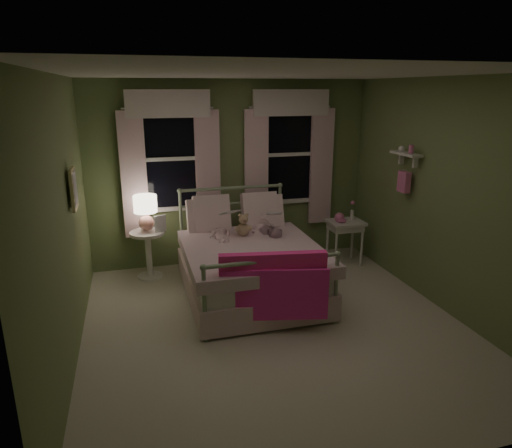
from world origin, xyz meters
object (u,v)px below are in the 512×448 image
object	(u,v)px
teddy_bear	(243,227)
nightstand_left	(148,248)
bed	(249,264)
child_left	(219,211)
nightstand_right	(345,228)
table_lamp	(146,209)
child_right	(261,209)

from	to	relation	value
teddy_bear	nightstand_left	world-z (taller)	teddy_bear
bed	child_left	xyz separation A→B (m)	(-0.28, 0.42, 0.58)
child_left	nightstand_right	size ratio (longest dim) A/B	1.25
bed	nightstand_left	size ratio (longest dim) A/B	3.13
teddy_bear	table_lamp	xyz separation A→B (m)	(-1.17, 0.57, 0.16)
bed	nightstand_left	distance (m)	1.44
bed	teddy_bear	world-z (taller)	bed
child_right	teddy_bear	bearing A→B (deg)	14.08
child_left	teddy_bear	xyz separation A→B (m)	(0.28, -0.16, -0.18)
table_lamp	bed	bearing A→B (deg)	-35.31
table_lamp	nightstand_right	bearing A→B (deg)	-4.92
nightstand_left	table_lamp	distance (m)	0.54
teddy_bear	nightstand_right	size ratio (longest dim) A/B	0.47
nightstand_right	bed	bearing A→B (deg)	-159.55
child_right	nightstand_right	world-z (taller)	child_right
child_left	child_right	bearing A→B (deg)	-178.18
table_lamp	teddy_bear	bearing A→B (deg)	-25.83
child_right	table_lamp	distance (m)	1.51
nightstand_left	teddy_bear	bearing A→B (deg)	-25.83
teddy_bear	nightstand_left	xyz separation A→B (m)	(-1.17, 0.57, -0.37)
bed	table_lamp	world-z (taller)	bed
bed	teddy_bear	xyz separation A→B (m)	(-0.00, 0.26, 0.41)
nightstand_left	table_lamp	bearing A→B (deg)	-90.00
child_left	nightstand_left	bearing A→B (deg)	-22.81
bed	child_right	xyz separation A→B (m)	(0.28, 0.42, 0.58)
bed	teddy_bear	bearing A→B (deg)	90.00
table_lamp	nightstand_right	distance (m)	2.80
nightstand_left	nightstand_right	bearing A→B (deg)	-4.92
nightstand_right	child_left	bearing A→B (deg)	-174.76
child_left	bed	bearing A→B (deg)	125.42
teddy_bear	table_lamp	size ratio (longest dim) A/B	0.63
teddy_bear	table_lamp	bearing A→B (deg)	154.17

